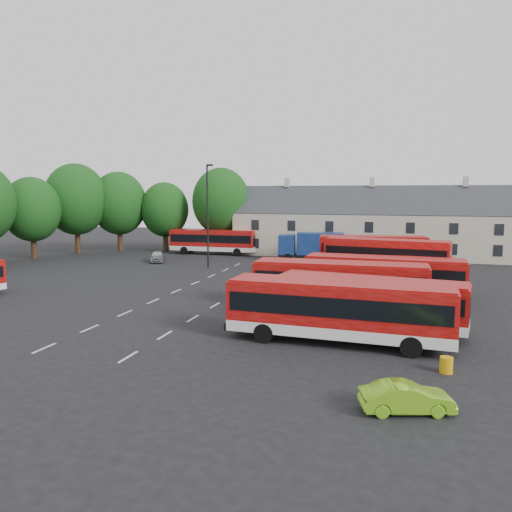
# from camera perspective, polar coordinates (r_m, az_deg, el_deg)

# --- Properties ---
(ground) EXTENTS (140.00, 140.00, 0.00)m
(ground) POSITION_cam_1_polar(r_m,az_deg,el_deg) (40.38, -10.34, -4.51)
(ground) COLOR black
(ground) RESTS_ON ground
(lane_markings) EXTENTS (5.15, 33.80, 0.01)m
(lane_markings) POSITION_cam_1_polar(r_m,az_deg,el_deg) (41.13, -5.96, -4.21)
(lane_markings) COLOR beige
(lane_markings) RESTS_ON ground
(treeline) EXTENTS (29.92, 32.59, 12.01)m
(treeline) POSITION_cam_1_polar(r_m,az_deg,el_deg) (66.93, -18.95, 5.61)
(treeline) COLOR black
(treeline) RESTS_ON ground
(terrace_houses) EXTENTS (35.70, 7.13, 10.06)m
(terrace_houses) POSITION_cam_1_polar(r_m,az_deg,el_deg) (65.50, 12.99, 3.32)
(terrace_houses) COLOR beige
(terrace_houses) RESTS_ON ground
(bus_row_a) EXTENTS (12.10, 3.24, 3.39)m
(bus_row_a) POSITION_cam_1_polar(r_m,az_deg,el_deg) (27.40, 9.40, -5.73)
(bus_row_a) COLOR silver
(bus_row_a) RESTS_ON ground
(bus_row_b) EXTENTS (11.32, 4.13, 3.13)m
(bus_row_b) POSITION_cam_1_polar(r_m,az_deg,el_deg) (30.48, 12.83, -4.80)
(bus_row_b) COLOR silver
(bus_row_b) RESTS_ON ground
(bus_row_c) EXTENTS (11.95, 2.92, 3.37)m
(bus_row_c) POSITION_cam_1_polar(r_m,az_deg,el_deg) (35.22, 9.51, -2.86)
(bus_row_c) COLOR silver
(bus_row_c) RESTS_ON ground
(bus_row_d) EXTENTS (11.88, 3.32, 3.32)m
(bus_row_d) POSITION_cam_1_polar(r_m,az_deg,el_deg) (38.99, 14.39, -2.05)
(bus_row_d) COLOR silver
(bus_row_d) RESTS_ON ground
(bus_row_e) EXTENTS (11.05, 3.59, 3.07)m
(bus_row_e) POSITION_cam_1_polar(r_m,az_deg,el_deg) (41.14, 14.66, -1.80)
(bus_row_e) COLOR silver
(bus_row_e) RESTS_ON ground
(bus_dd_south) EXTENTS (10.55, 3.90, 4.23)m
(bus_dd_south) POSITION_cam_1_polar(r_m,az_deg,el_deg) (43.86, 14.61, -0.50)
(bus_dd_south) COLOR silver
(bus_dd_south) RESTS_ON ground
(bus_dd_north) EXTENTS (10.21, 3.89, 4.09)m
(bus_dd_north) POSITION_cam_1_polar(r_m,az_deg,el_deg) (48.51, 13.16, 0.17)
(bus_dd_north) COLOR silver
(bus_dd_north) RESTS_ON ground
(bus_north) EXTENTS (11.58, 2.86, 3.26)m
(bus_north) POSITION_cam_1_polar(r_m,az_deg,el_deg) (66.46, -4.89, 1.89)
(bus_north) COLOR silver
(bus_north) RESTS_ON ground
(box_truck) EXTENTS (8.00, 3.59, 3.38)m
(box_truck) POSITION_cam_1_polar(r_m,az_deg,el_deg) (60.25, 6.41, 1.26)
(box_truck) COLOR black
(box_truck) RESTS_ON ground
(silver_car) EXTENTS (3.09, 4.24, 1.34)m
(silver_car) POSITION_cam_1_polar(r_m,az_deg,el_deg) (60.15, -11.21, -0.03)
(silver_car) COLOR #B3B6BC
(silver_car) RESTS_ON ground
(lime_car) EXTENTS (3.64, 2.17, 1.13)m
(lime_car) POSITION_cam_1_polar(r_m,az_deg,el_deg) (20.09, 16.82, -15.25)
(lime_car) COLOR #79C01D
(lime_car) RESTS_ON ground
(grit_bin) EXTENTS (0.59, 0.59, 0.74)m
(grit_bin) POSITION_cam_1_polar(r_m,az_deg,el_deg) (24.77, 20.92, -11.55)
(grit_bin) COLOR #D0980C
(grit_bin) RESTS_ON ground
(lamppost) EXTENTS (0.77, 0.33, 11.17)m
(lamppost) POSITION_cam_1_polar(r_m,az_deg,el_deg) (54.51, -5.53, 4.92)
(lamppost) COLOR black
(lamppost) RESTS_ON ground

